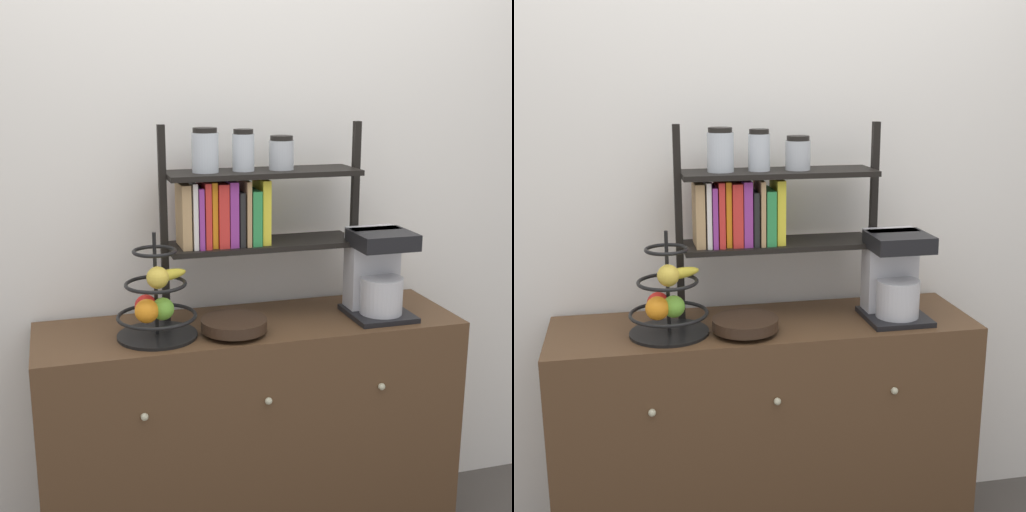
{
  "view_description": "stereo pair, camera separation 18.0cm",
  "coord_description": "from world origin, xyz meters",
  "views": [
    {
      "loc": [
        -0.62,
        -2.01,
        1.68
      ],
      "look_at": [
        0.02,
        0.21,
        1.11
      ],
      "focal_mm": 50.0,
      "sensor_mm": 36.0,
      "label": 1
    },
    {
      "loc": [
        -0.45,
        -2.05,
        1.68
      ],
      "look_at": [
        0.02,
        0.21,
        1.11
      ],
      "focal_mm": 50.0,
      "sensor_mm": 36.0,
      "label": 2
    }
  ],
  "objects": [
    {
      "name": "fruit_stand",
      "position": [
        -0.33,
        0.15,
        0.99
      ],
      "size": [
        0.26,
        0.26,
        0.34
      ],
      "color": "black",
      "rests_on": "sideboard"
    },
    {
      "name": "sideboard",
      "position": [
        0.0,
        0.21,
        0.44
      ],
      "size": [
        1.44,
        0.44,
        0.87
      ],
      "color": "#4C331E",
      "rests_on": "ground_plane"
    },
    {
      "name": "wooden_bowl",
      "position": [
        -0.08,
        0.12,
        0.9
      ],
      "size": [
        0.22,
        0.22,
        0.05
      ],
      "color": "black",
      "rests_on": "sideboard"
    },
    {
      "name": "shelf_hutch",
      "position": [
        -0.02,
        0.29,
        1.28
      ],
      "size": [
        0.71,
        0.2,
        0.67
      ],
      "color": "black",
      "rests_on": "sideboard"
    },
    {
      "name": "wall_back",
      "position": [
        0.0,
        0.47,
        1.3
      ],
      "size": [
        7.0,
        0.05,
        2.6
      ],
      "primitive_type": "cube",
      "color": "silver",
      "rests_on": "ground_plane"
    },
    {
      "name": "coffee_maker",
      "position": [
        0.45,
        0.18,
        1.02
      ],
      "size": [
        0.21,
        0.23,
        0.3
      ],
      "color": "black",
      "rests_on": "sideboard"
    }
  ]
}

